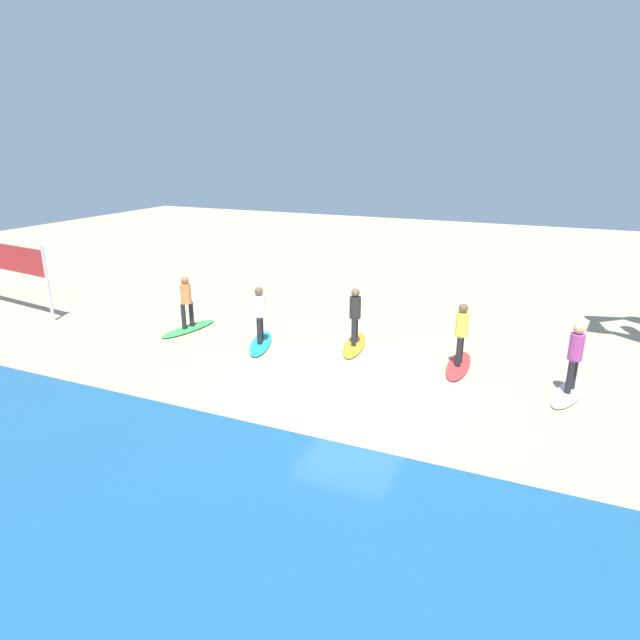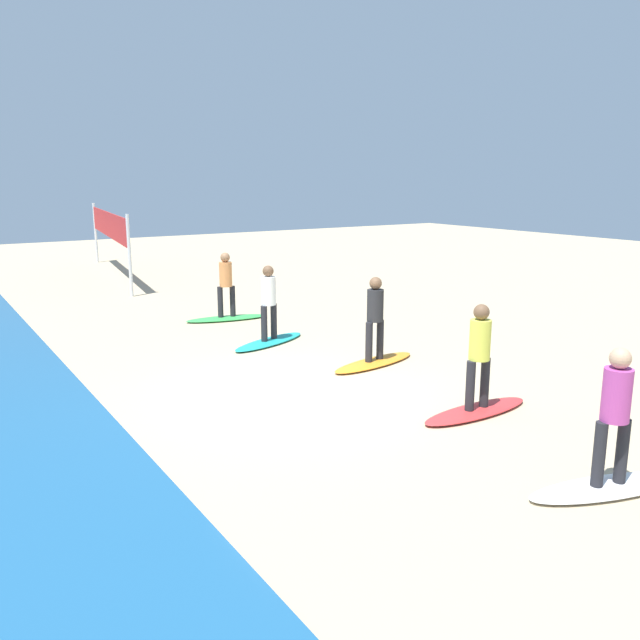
{
  "view_description": "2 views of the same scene",
  "coord_description": "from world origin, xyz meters",
  "px_view_note": "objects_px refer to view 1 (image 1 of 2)",
  "views": [
    {
      "loc": [
        -4.15,
        11.49,
        5.54
      ],
      "look_at": [
        1.65,
        -1.81,
        0.78
      ],
      "focal_mm": 30.11,
      "sensor_mm": 36.0,
      "label": 1
    },
    {
      "loc": [
        -9.03,
        5.39,
        3.59
      ],
      "look_at": [
        0.94,
        -1.02,
        0.98
      ],
      "focal_mm": 36.6,
      "sensor_mm": 36.0,
      "label": 2
    }
  ],
  "objects_px": {
    "surfer_orange": "(355,312)",
    "surfboard_green": "(189,329)",
    "surfboard_orange": "(354,345)",
    "surfer_green": "(186,298)",
    "surfboard_teal": "(261,343)",
    "surfboard_red": "(458,365)",
    "surfboard_white": "(569,392)",
    "surfer_red": "(462,330)",
    "surfer_white": "(575,353)",
    "surfer_teal": "(259,311)"
  },
  "relations": [
    {
      "from": "surfboard_red",
      "to": "surfer_green",
      "type": "relative_size",
      "value": 1.28
    },
    {
      "from": "surfer_orange",
      "to": "surfboard_green",
      "type": "xyz_separation_m",
      "value": [
        5.28,
        0.7,
        -0.99
      ]
    },
    {
      "from": "surfboard_red",
      "to": "surfboard_green",
      "type": "bearing_deg",
      "value": -88.63
    },
    {
      "from": "surfboard_red",
      "to": "surfboard_orange",
      "type": "distance_m",
      "value": 3.02
    },
    {
      "from": "surfboard_orange",
      "to": "surfer_white",
      "type": "bearing_deg",
      "value": 70.48
    },
    {
      "from": "surfer_red",
      "to": "surfboard_orange",
      "type": "xyz_separation_m",
      "value": [
        3.01,
        -0.31,
        -0.99
      ]
    },
    {
      "from": "surfboard_teal",
      "to": "surfer_red",
      "type": "bearing_deg",
      "value": 75.77
    },
    {
      "from": "surfboard_orange",
      "to": "surfer_green",
      "type": "xyz_separation_m",
      "value": [
        5.28,
        0.7,
        0.99
      ]
    },
    {
      "from": "surfboard_teal",
      "to": "surfer_teal",
      "type": "relative_size",
      "value": 1.28
    },
    {
      "from": "surfer_orange",
      "to": "surfboard_orange",
      "type": "bearing_deg",
      "value": 0.0
    },
    {
      "from": "surfboard_red",
      "to": "surfer_white",
      "type": "bearing_deg",
      "value": 76.17
    },
    {
      "from": "surfer_white",
      "to": "surfer_green",
      "type": "height_order",
      "value": "same"
    },
    {
      "from": "surfer_white",
      "to": "surfer_teal",
      "type": "bearing_deg",
      "value": 0.31
    },
    {
      "from": "surfboard_red",
      "to": "surfboard_teal",
      "type": "height_order",
      "value": "same"
    },
    {
      "from": "surfer_teal",
      "to": "surfboard_orange",
      "type": "bearing_deg",
      "value": -159.67
    },
    {
      "from": "surfer_orange",
      "to": "surfer_teal",
      "type": "bearing_deg",
      "value": 20.33
    },
    {
      "from": "surfer_red",
      "to": "surfboard_orange",
      "type": "distance_m",
      "value": 3.18
    },
    {
      "from": "surfboard_orange",
      "to": "surfer_teal",
      "type": "relative_size",
      "value": 1.28
    },
    {
      "from": "surfer_red",
      "to": "surfer_orange",
      "type": "height_order",
      "value": "same"
    },
    {
      "from": "surfer_red",
      "to": "surfer_teal",
      "type": "bearing_deg",
      "value": 6.48
    },
    {
      "from": "surfboard_red",
      "to": "surfer_green",
      "type": "height_order",
      "value": "surfer_green"
    },
    {
      "from": "surfer_orange",
      "to": "surfboard_green",
      "type": "bearing_deg",
      "value": 7.59
    },
    {
      "from": "surfboard_red",
      "to": "surfer_orange",
      "type": "bearing_deg",
      "value": -97.28
    },
    {
      "from": "surfer_white",
      "to": "surfer_red",
      "type": "relative_size",
      "value": 1.0
    },
    {
      "from": "surfboard_orange",
      "to": "surfboard_red",
      "type": "bearing_deg",
      "value": 73.58
    },
    {
      "from": "surfer_teal",
      "to": "surfer_green",
      "type": "bearing_deg",
      "value": -5.08
    },
    {
      "from": "surfer_red",
      "to": "surfboard_teal",
      "type": "relative_size",
      "value": 0.78
    },
    {
      "from": "surfboard_white",
      "to": "surfboard_red",
      "type": "bearing_deg",
      "value": -87.13
    },
    {
      "from": "surfboard_red",
      "to": "surfer_red",
      "type": "distance_m",
      "value": 0.99
    },
    {
      "from": "surfboard_red",
      "to": "surfboard_orange",
      "type": "height_order",
      "value": "same"
    },
    {
      "from": "surfboard_teal",
      "to": "surfer_teal",
      "type": "distance_m",
      "value": 0.99
    },
    {
      "from": "surfboard_teal",
      "to": "surfboard_red",
      "type": "bearing_deg",
      "value": 75.77
    },
    {
      "from": "surfboard_orange",
      "to": "surfer_teal",
      "type": "bearing_deg",
      "value": -80.14
    },
    {
      "from": "surfer_white",
      "to": "surfboard_teal",
      "type": "distance_m",
      "value": 8.26
    },
    {
      "from": "surfer_white",
      "to": "surfboard_green",
      "type": "distance_m",
      "value": 10.97
    },
    {
      "from": "surfboard_red",
      "to": "surfer_red",
      "type": "height_order",
      "value": "surfer_red"
    },
    {
      "from": "surfboard_red",
      "to": "surfboard_white",
      "type": "bearing_deg",
      "value": 76.17
    },
    {
      "from": "surfer_teal",
      "to": "surfer_green",
      "type": "distance_m",
      "value": 2.74
    },
    {
      "from": "surfboard_white",
      "to": "surfboard_orange",
      "type": "bearing_deg",
      "value": -83.67
    },
    {
      "from": "surfer_red",
      "to": "surfer_green",
      "type": "height_order",
      "value": "same"
    },
    {
      "from": "surfer_orange",
      "to": "surfboard_green",
      "type": "relative_size",
      "value": 0.78
    },
    {
      "from": "surfboard_orange",
      "to": "surfboard_green",
      "type": "distance_m",
      "value": 5.32
    },
    {
      "from": "surfboard_red",
      "to": "surfboard_orange",
      "type": "bearing_deg",
      "value": -97.28
    },
    {
      "from": "surfer_green",
      "to": "surfer_red",
      "type": "bearing_deg",
      "value": -177.31
    },
    {
      "from": "surfer_green",
      "to": "surfboard_orange",
      "type": "bearing_deg",
      "value": -172.41
    },
    {
      "from": "surfboard_white",
      "to": "surfer_red",
      "type": "height_order",
      "value": "surfer_red"
    },
    {
      "from": "surfboard_red",
      "to": "surfer_orange",
      "type": "height_order",
      "value": "surfer_orange"
    },
    {
      "from": "surfer_orange",
      "to": "surfboard_green",
      "type": "distance_m",
      "value": 5.42
    },
    {
      "from": "surfboard_white",
      "to": "surfer_red",
      "type": "xyz_separation_m",
      "value": [
        2.64,
        -0.59,
        0.99
      ]
    },
    {
      "from": "surfer_red",
      "to": "surfer_green",
      "type": "xyz_separation_m",
      "value": [
        8.28,
        0.39,
        0.0
      ]
    }
  ]
}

